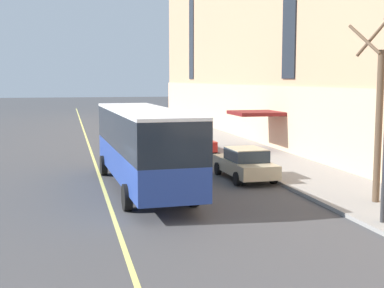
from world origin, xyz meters
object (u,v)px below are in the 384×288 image
parked_car_red_2 (195,141)px  parked_car_champagne_3 (245,163)px  city_bus (143,143)px  street_tree_mid_block (379,109)px  fire_hydrant (193,133)px

parked_car_red_2 → parked_car_champagne_3: bearing=-88.9°
city_bus → street_tree_mid_block: size_ratio=1.69×
parked_car_red_2 → parked_car_champagne_3: 9.56m
parked_car_red_2 → parked_car_champagne_3: same height
parked_car_champagne_3 → fire_hydrant: parked_car_champagne_3 is taller
parked_car_red_2 → city_bus: bearing=-114.6°
city_bus → street_tree_mid_block: bearing=-31.1°
fire_hydrant → street_tree_mid_block: bearing=-86.3°
fire_hydrant → parked_car_champagne_3: bearing=-95.2°
parked_car_red_2 → fire_hydrant: 8.42m
parked_car_champagne_3 → street_tree_mid_block: size_ratio=0.67×
city_bus → parked_car_red_2: size_ratio=2.69×
street_tree_mid_block → city_bus: bearing=148.9°
street_tree_mid_block → fire_hydrant: street_tree_mid_block is taller
city_bus → parked_car_red_2: city_bus is taller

